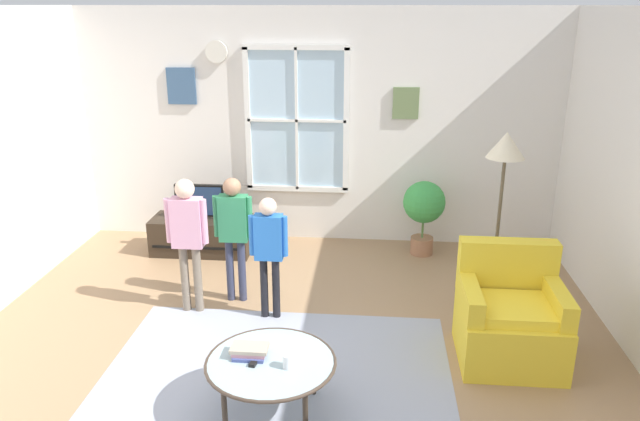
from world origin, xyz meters
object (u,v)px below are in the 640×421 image
person_green_shirt (234,225)px  cup (288,361)px  television (200,201)px  remote_near_books (255,360)px  armchair (510,319)px  tv_stand (202,235)px  person_pink_shirt (188,230)px  person_blue_shirt (269,244)px  book_stack (250,351)px  floor_lamp (504,163)px  coffee_table (271,364)px  potted_plant_by_window (424,207)px

person_green_shirt → cup: bearing=-66.7°
television → remote_near_books: bearing=-67.5°
armchair → remote_near_books: (-1.81, -0.90, 0.10)m
remote_near_books → person_green_shirt: size_ratio=0.12×
tv_stand → armchair: bearing=-32.1°
remote_near_books → person_green_shirt: (-0.50, 1.64, 0.31)m
person_pink_shirt → person_blue_shirt: (0.72, -0.05, -0.08)m
book_stack → floor_lamp: bearing=40.9°
tv_stand → person_pink_shirt: 1.48m
person_pink_shirt → coffee_table: bearing=-55.6°
armchair → floor_lamp: 1.30m
tv_stand → potted_plant_by_window: 2.45m
remote_near_books → person_pink_shirt: 1.68m
coffee_table → person_green_shirt: bearing=110.3°
tv_stand → book_stack: size_ratio=4.37×
remote_near_books → person_pink_shirt: bearing=121.2°
coffee_table → remote_near_books: (-0.10, -0.02, 0.03)m
coffee_table → remote_near_books: 0.11m
coffee_table → person_blue_shirt: 1.38m
coffee_table → person_pink_shirt: 1.72m
coffee_table → person_blue_shirt: (-0.23, 1.33, 0.29)m
television → armchair: (2.94, -1.84, -0.27)m
tv_stand → armchair: 3.47m
person_green_shirt → tv_stand: bearing=120.0°
book_stack → potted_plant_by_window: 3.14m
person_blue_shirt → book_stack: bearing=-86.1°
person_blue_shirt → potted_plant_by_window: person_blue_shirt is taller
coffee_table → person_green_shirt: 1.77m
armchair → cup: bearing=-149.3°
coffee_table → book_stack: book_stack is taller
television → floor_lamp: size_ratio=0.33×
cup → tv_stand: bearing=116.0°
coffee_table → book_stack: (-0.15, 0.05, 0.06)m
cup → person_blue_shirt: (-0.36, 1.39, 0.23)m
person_green_shirt → person_blue_shirt: bearing=-38.6°
cup → floor_lamp: 2.52m
cup → person_blue_shirt: 1.46m
coffee_table → cup: cup is taller
person_green_shirt → remote_near_books: bearing=-73.0°
book_stack → person_blue_shirt: (-0.09, 1.28, 0.24)m
coffee_table → person_pink_shirt: size_ratio=0.70×
person_green_shirt → person_pink_shirt: person_pink_shirt is taller
book_stack → cup: (0.27, -0.11, 0.01)m
television → potted_plant_by_window: (2.42, 0.17, -0.06)m
book_stack → potted_plant_by_window: bearing=64.8°
tv_stand → person_pink_shirt: bearing=-78.0°
armchair → potted_plant_by_window: 2.09m
tv_stand → person_green_shirt: size_ratio=0.91×
book_stack → person_blue_shirt: bearing=93.9°
cup → book_stack: bearing=157.5°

